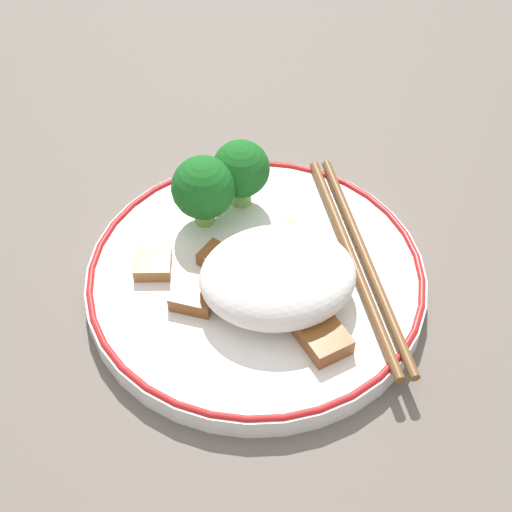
# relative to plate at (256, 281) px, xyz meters

# --- Properties ---
(ground_plane) EXTENTS (3.00, 3.00, 0.00)m
(ground_plane) POSITION_rel_plate_xyz_m (0.00, 0.00, -0.01)
(ground_plane) COLOR #665B51
(plate) EXTENTS (0.24, 0.24, 0.02)m
(plate) POSITION_rel_plate_xyz_m (0.00, 0.00, 0.00)
(plate) COLOR white
(plate) RESTS_ON ground_plane
(rice_mound) EXTENTS (0.11, 0.09, 0.04)m
(rice_mound) POSITION_rel_plate_xyz_m (-0.01, 0.02, 0.03)
(rice_mound) COLOR white
(rice_mound) RESTS_ON plate
(broccoli_back_left) EXTENTS (0.04, 0.04, 0.05)m
(broccoli_back_left) POSITION_rel_plate_xyz_m (-0.00, -0.07, 0.04)
(broccoli_back_left) COLOR #72AD4C
(broccoli_back_left) RESTS_ON plate
(broccoli_back_center) EXTENTS (0.05, 0.05, 0.06)m
(broccoli_back_center) POSITION_rel_plate_xyz_m (0.03, -0.06, 0.04)
(broccoli_back_center) COLOR #72AD4C
(broccoli_back_center) RESTS_ON plate
(meat_near_front) EXTENTS (0.04, 0.04, 0.01)m
(meat_near_front) POSITION_rel_plate_xyz_m (-0.03, 0.06, 0.01)
(meat_near_front) COLOR brown
(meat_near_front) RESTS_ON plate
(meat_near_left) EXTENTS (0.04, 0.04, 0.01)m
(meat_near_left) POSITION_rel_plate_xyz_m (0.04, 0.02, 0.01)
(meat_near_left) COLOR brown
(meat_near_left) RESTS_ON plate
(meat_near_right) EXTENTS (0.04, 0.05, 0.01)m
(meat_near_right) POSITION_rel_plate_xyz_m (-0.03, -0.02, 0.01)
(meat_near_right) COLOR brown
(meat_near_right) RESTS_ON plate
(meat_near_back) EXTENTS (0.03, 0.03, 0.01)m
(meat_near_back) POSITION_rel_plate_xyz_m (0.07, -0.02, 0.01)
(meat_near_back) COLOR #9E6633
(meat_near_back) RESTS_ON plate
(meat_on_rice_edge) EXTENTS (0.03, 0.03, 0.01)m
(meat_on_rice_edge) POSITION_rel_plate_xyz_m (0.02, -0.01, 0.01)
(meat_on_rice_edge) COLOR brown
(meat_on_rice_edge) RESTS_ON plate
(chopsticks) EXTENTS (0.03, 0.21, 0.01)m
(chopsticks) POSITION_rel_plate_xyz_m (-0.07, 0.00, 0.01)
(chopsticks) COLOR brown
(chopsticks) RESTS_ON plate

